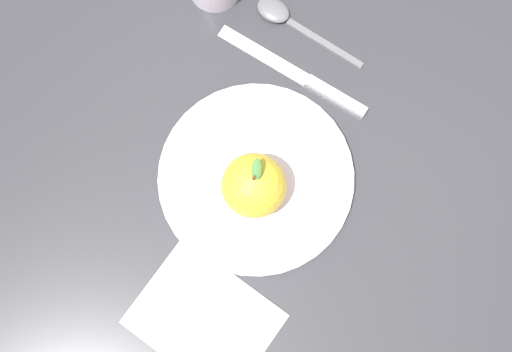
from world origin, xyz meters
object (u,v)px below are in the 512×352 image
apple (254,186)px  knife (306,79)px  linen_napkin (204,319)px  dinner_plate (256,178)px  spoon (284,17)px

apple → knife: apple is taller
knife → linen_napkin: knife is taller
knife → linen_napkin: 0.34m
dinner_plate → apple: size_ratio=2.73×
dinner_plate → linen_napkin: bearing=179.8°
spoon → knife: bearing=-143.1°
dinner_plate → knife: size_ratio=1.11×
spoon → linen_napkin: spoon is taller
dinner_plate → linen_napkin: size_ratio=1.51×
dinner_plate → apple: (-0.02, -0.00, 0.05)m
apple → spoon: size_ratio=0.55×
apple → knife: 0.18m
knife → spoon: 0.09m
linen_napkin → knife: bearing=-2.9°
knife → spoon: size_ratio=1.34×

